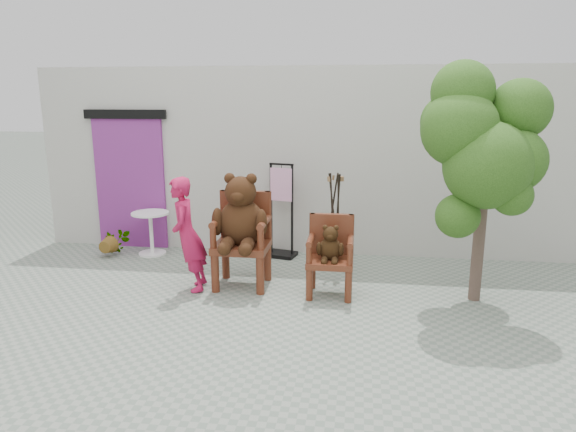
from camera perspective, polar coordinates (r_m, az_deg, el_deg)
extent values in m
plane|color=gray|center=(6.14, -0.43, -11.20)|extent=(60.00, 60.00, 0.00)
cube|color=#B7B4AB|center=(8.73, 2.51, 6.34)|extent=(9.00, 1.00, 3.00)
cube|color=#792878|center=(9.08, -17.09, 3.49)|extent=(1.20, 0.08, 2.20)
cube|color=black|center=(8.93, -17.70, 10.73)|extent=(1.40, 0.06, 0.15)
cylinder|color=#491E0F|center=(6.87, -8.10, -6.34)|extent=(0.11, 0.11, 0.51)
cylinder|color=#491E0F|center=(7.37, -6.94, -4.95)|extent=(0.11, 0.11, 0.51)
cylinder|color=#491E0F|center=(6.74, -3.11, -6.63)|extent=(0.11, 0.11, 0.51)
cylinder|color=#491E0F|center=(7.24, -2.29, -5.19)|extent=(0.11, 0.11, 0.51)
cube|color=#491E0F|center=(6.96, -5.17, -3.40)|extent=(0.73, 0.66, 0.10)
cube|color=#491E0F|center=(7.13, -4.72, 0.18)|extent=(0.69, 0.10, 0.66)
cylinder|color=#491E0F|center=(7.20, -7.16, 0.25)|extent=(0.10, 0.10, 0.66)
cylinder|color=#491E0F|center=(6.73, -8.33, -2.30)|extent=(0.08, 0.08, 0.30)
cylinder|color=#491E0F|center=(6.94, -7.75, -0.51)|extent=(0.10, 0.63, 0.10)
cylinder|color=#491E0F|center=(7.07, -2.23, 0.10)|extent=(0.10, 0.10, 0.66)
cylinder|color=#491E0F|center=(6.58, -3.06, -2.52)|extent=(0.08, 0.08, 0.30)
cylinder|color=#491E0F|center=(6.80, -2.65, -0.68)|extent=(0.10, 0.63, 0.10)
ellipsoid|color=black|center=(6.91, -5.16, -0.82)|extent=(0.63, 0.53, 0.66)
sphere|color=black|center=(6.78, -5.29, 2.67)|extent=(0.42, 0.42, 0.42)
ellipsoid|color=black|center=(6.63, -5.61, 2.14)|extent=(0.19, 0.15, 0.15)
sphere|color=black|center=(6.80, -6.51, 4.18)|extent=(0.15, 0.15, 0.15)
sphere|color=black|center=(6.73, -4.09, 4.14)|extent=(0.15, 0.15, 0.15)
ellipsoid|color=black|center=(6.84, -7.85, -0.62)|extent=(0.15, 0.21, 0.38)
ellipsoid|color=black|center=(6.73, -6.79, -3.12)|extent=(0.18, 0.37, 0.18)
sphere|color=black|center=(6.60, -7.10, -3.65)|extent=(0.18, 0.18, 0.18)
ellipsoid|color=black|center=(6.71, -2.95, -0.79)|extent=(0.15, 0.21, 0.38)
ellipsoid|color=black|center=(6.67, -4.53, -3.22)|extent=(0.18, 0.37, 0.18)
sphere|color=black|center=(6.54, -4.80, -3.76)|extent=(0.18, 0.18, 0.18)
cylinder|color=#491E0F|center=(6.55, 2.37, -7.65)|extent=(0.09, 0.09, 0.41)
cylinder|color=#491E0F|center=(6.97, 2.73, -6.37)|extent=(0.09, 0.09, 0.41)
cylinder|color=#491E0F|center=(6.53, 6.72, -7.81)|extent=(0.09, 0.09, 0.41)
cylinder|color=#491E0F|center=(6.94, 6.80, -6.51)|extent=(0.09, 0.09, 0.41)
cube|color=#491E0F|center=(6.66, 4.70, -5.08)|extent=(0.59, 0.54, 0.08)
cube|color=#491E0F|center=(6.79, 4.86, -1.99)|extent=(0.56, 0.08, 0.54)
cylinder|color=#491E0F|center=(6.81, 2.71, -1.92)|extent=(0.08, 0.08, 0.54)
cylinder|color=#491E0F|center=(6.42, 2.32, -4.23)|extent=(0.07, 0.07, 0.25)
cylinder|color=#491E0F|center=(6.59, 2.52, -2.64)|extent=(0.08, 0.51, 0.08)
cylinder|color=#491E0F|center=(6.79, 7.02, -2.06)|extent=(0.08, 0.08, 0.54)
cylinder|color=#491E0F|center=(6.39, 6.90, -4.39)|extent=(0.07, 0.07, 0.25)
cylinder|color=#491E0F|center=(6.57, 6.97, -2.79)|extent=(0.08, 0.51, 0.08)
ellipsoid|color=black|center=(6.62, 4.72, -3.71)|extent=(0.30, 0.25, 0.31)
sphere|color=black|center=(6.54, 4.75, -2.03)|extent=(0.20, 0.20, 0.20)
ellipsoid|color=black|center=(6.47, 4.71, -2.34)|extent=(0.09, 0.07, 0.07)
sphere|color=black|center=(6.53, 4.16, -1.29)|extent=(0.07, 0.07, 0.07)
sphere|color=black|center=(6.53, 5.37, -1.33)|extent=(0.07, 0.07, 0.07)
ellipsoid|color=black|center=(6.56, 3.47, -3.64)|extent=(0.07, 0.10, 0.18)
ellipsoid|color=black|center=(6.52, 4.08, -4.88)|extent=(0.09, 0.17, 0.09)
sphere|color=black|center=(6.46, 4.03, -5.15)|extent=(0.08, 0.08, 0.08)
ellipsoid|color=black|center=(6.54, 5.93, -3.73)|extent=(0.07, 0.10, 0.18)
ellipsoid|color=black|center=(6.52, 5.21, -4.92)|extent=(0.09, 0.17, 0.09)
sphere|color=black|center=(6.45, 5.17, -5.19)|extent=(0.08, 0.08, 0.08)
imported|color=#B41645|center=(6.86, -11.08, -2.07)|extent=(0.47, 0.62, 1.52)
cylinder|color=white|center=(8.59, -15.08, 0.30)|extent=(0.60, 0.60, 0.03)
cylinder|color=white|center=(8.67, -14.94, -1.90)|extent=(0.06, 0.06, 0.68)
cylinder|color=white|center=(8.76, -14.81, -4.01)|extent=(0.44, 0.44, 0.03)
cube|color=black|center=(8.24, -1.88, 0.65)|extent=(0.04, 0.04, 1.50)
cube|color=black|center=(8.11, 0.46, 0.45)|extent=(0.04, 0.04, 1.50)
cube|color=black|center=(8.04, -0.73, 5.77)|extent=(0.40, 0.12, 0.03)
cube|color=black|center=(8.36, -0.71, -4.28)|extent=(0.52, 0.45, 0.06)
cube|color=#DA96BF|center=(8.08, -0.75, 3.51)|extent=(0.36, 0.12, 0.52)
cylinder|color=black|center=(8.05, -0.73, 5.56)|extent=(0.01, 0.01, 0.08)
cylinder|color=white|center=(7.65, 5.13, -2.78)|extent=(0.32, 0.32, 0.03)
cylinder|color=white|center=(7.79, 5.76, -4.19)|extent=(0.03, 0.03, 0.44)
cylinder|color=white|center=(7.80, 4.51, -4.15)|extent=(0.03, 0.03, 0.44)
cylinder|color=white|center=(7.63, 4.43, -4.52)|extent=(0.03, 0.03, 0.44)
cylinder|color=white|center=(7.63, 5.71, -4.57)|extent=(0.03, 0.03, 0.44)
cylinder|color=black|center=(7.55, 5.11, 1.81)|extent=(0.13, 0.07, 0.80)
cylinder|color=brown|center=(7.53, 5.05, 4.26)|extent=(0.04, 0.04, 0.08)
cylinder|color=black|center=(7.47, 4.92, 1.70)|extent=(0.13, 0.16, 0.79)
cylinder|color=brown|center=(7.38, 4.57, 4.09)|extent=(0.05, 0.05, 0.08)
cylinder|color=black|center=(7.49, 5.61, 1.72)|extent=(0.04, 0.12, 0.80)
cylinder|color=brown|center=(7.43, 5.94, 4.12)|extent=(0.04, 0.04, 0.07)
cylinder|color=black|center=(7.50, 5.61, 1.73)|extent=(0.03, 0.18, 0.79)
cylinder|color=brown|center=(7.44, 6.11, 4.13)|extent=(0.04, 0.05, 0.08)
cylinder|color=black|center=(7.52, 5.60, 1.75)|extent=(0.06, 0.15, 0.79)
cylinder|color=brown|center=(7.47, 6.02, 4.17)|extent=(0.04, 0.05, 0.08)
cylinder|color=black|center=(7.49, 4.87, 1.72)|extent=(0.08, 0.16, 0.79)
cylinder|color=brown|center=(7.41, 4.51, 4.13)|extent=(0.04, 0.05, 0.08)
cylinder|color=#433128|center=(6.71, 20.77, 1.53)|extent=(0.15, 0.15, 2.56)
sphere|color=#1B3E10|center=(6.18, 18.50, 9.19)|extent=(0.87, 0.87, 0.87)
sphere|color=#1B3E10|center=(7.00, 20.36, 7.77)|extent=(0.67, 0.67, 0.67)
sphere|color=#1B3E10|center=(6.77, 17.33, 9.99)|extent=(0.68, 0.68, 0.68)
sphere|color=#1B3E10|center=(6.47, 24.37, 10.74)|extent=(0.69, 0.69, 0.69)
sphere|color=#1B3E10|center=(6.34, 23.81, 5.67)|extent=(0.73, 0.73, 0.73)
sphere|color=#1B3E10|center=(6.30, 18.82, 12.93)|extent=(0.71, 0.71, 0.71)
sphere|color=#1B3E10|center=(6.18, 21.29, 5.27)|extent=(0.99, 0.99, 0.99)
sphere|color=#1B3E10|center=(6.22, 18.33, -0.01)|extent=(0.51, 0.51, 0.51)
sphere|color=#1B3E10|center=(6.20, 23.63, 2.11)|extent=(0.46, 0.46, 0.46)
imported|color=#1B3E10|center=(8.82, -18.85, -2.65)|extent=(0.46, 0.41, 0.48)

